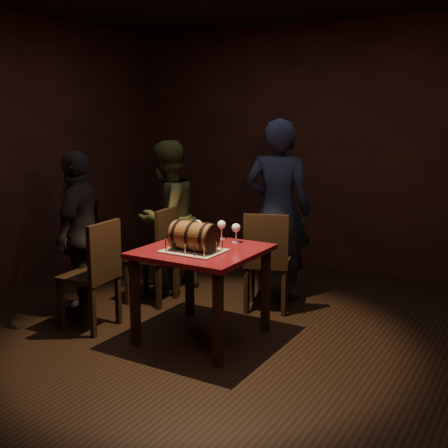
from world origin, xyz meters
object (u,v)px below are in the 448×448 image
object	(u,v)px
chair_back	(267,257)
chair_left_rear	(159,250)
person_left_rear	(167,218)
wine_glass_right	(236,229)
wine_glass_mid	(222,225)
wine_glass_left	(198,225)
person_left_front	(80,234)
person_back	(278,210)
pub_table	(202,262)
barrel_cake	(194,236)
pint_of_ale	(206,233)
chair_left_front	(96,269)

from	to	relation	value
chair_back	chair_left_rear	bearing A→B (deg)	-162.92
person_left_rear	wine_glass_right	bearing A→B (deg)	67.46
chair_left_rear	wine_glass_mid	bearing A→B (deg)	-9.93
wine_glass_left	person_left_front	bearing A→B (deg)	-159.82
wine_glass_right	chair_left_rear	xyz separation A→B (m)	(-0.95, 0.19, -0.35)
wine_glass_right	person_back	distance (m)	0.92
pub_table	person_left_front	distance (m)	1.24
barrel_cake	chair_back	xyz separation A→B (m)	(0.17, 0.94, -0.35)
wine_glass_right	person_back	xyz separation A→B (m)	(-0.05, 0.92, 0.01)
pint_of_ale	chair_back	world-z (taller)	chair_back
barrel_cake	chair_back	size ratio (longest dim) A/B	0.43
chair_left_front	person_left_front	world-z (taller)	person_left_front
barrel_cake	person_left_front	xyz separation A→B (m)	(-1.24, 0.03, -0.13)
wine_glass_right	chair_back	bearing A→B (deg)	85.14
pub_table	barrel_cake	size ratio (longest dim) A/B	2.24
chair_left_rear	person_left_rear	bearing A→B (deg)	112.87
wine_glass_mid	wine_glass_right	distance (m)	0.18
pub_table	person_back	world-z (taller)	person_back
barrel_cake	person_left_front	distance (m)	1.25
barrel_cake	person_left_front	size ratio (longest dim) A/B	0.27
wine_glass_right	pint_of_ale	world-z (taller)	wine_glass_right
chair_left_rear	wine_glass_right	bearing A→B (deg)	-11.37
wine_glass_right	person_left_rear	xyz separation A→B (m)	(-1.09, 0.53, -0.10)
chair_back	chair_left_rear	size ratio (longest dim) A/B	1.00
pub_table	chair_left_front	size ratio (longest dim) A/B	0.97
chair_left_front	wine_glass_left	bearing A→B (deg)	41.46
chair_left_front	person_back	size ratio (longest dim) A/B	0.53
wine_glass_right	person_back	size ratio (longest dim) A/B	0.09
wine_glass_mid	person_left_front	xyz separation A→B (m)	(-1.19, -0.46, -0.12)
wine_glass_mid	person_left_front	size ratio (longest dim) A/B	0.11
barrel_cake	chair_left_rear	xyz separation A→B (m)	(-0.83, 0.63, -0.35)
wine_glass_right	chair_left_rear	bearing A→B (deg)	168.63
barrel_cake	chair_left_front	xyz separation A→B (m)	(-0.88, -0.17, -0.35)
chair_left_front	person_left_rear	bearing A→B (deg)	94.65
chair_left_rear	person_left_front	bearing A→B (deg)	-124.49
pub_table	wine_glass_left	size ratio (longest dim) A/B	5.59
chair_back	person_left_front	distance (m)	1.69
person_back	wine_glass_mid	bearing A→B (deg)	66.38
pub_table	person_left_front	world-z (taller)	person_left_front
chair_back	wine_glass_left	bearing A→B (deg)	-126.71
person_left_rear	pub_table	bearing A→B (deg)	51.79
pint_of_ale	person_left_rear	bearing A→B (deg)	144.57
barrel_cake	chair_back	distance (m)	1.02
wine_glass_mid	chair_left_rear	distance (m)	0.87
pint_of_ale	chair_left_front	world-z (taller)	chair_left_front
person_left_front	pint_of_ale	bearing A→B (deg)	82.87
barrel_cake	chair_left_rear	size ratio (longest dim) A/B	0.43
pint_of_ale	person_left_rear	xyz separation A→B (m)	(-0.86, 0.61, -0.05)
chair_left_rear	person_left_front	distance (m)	0.76
person_back	pint_of_ale	bearing A→B (deg)	63.77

